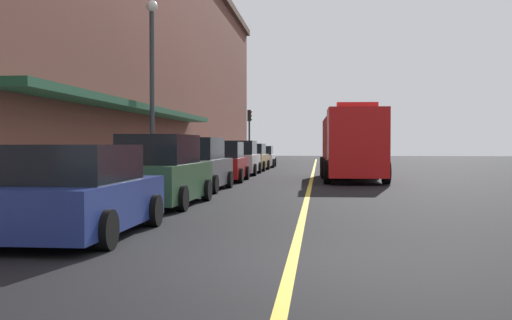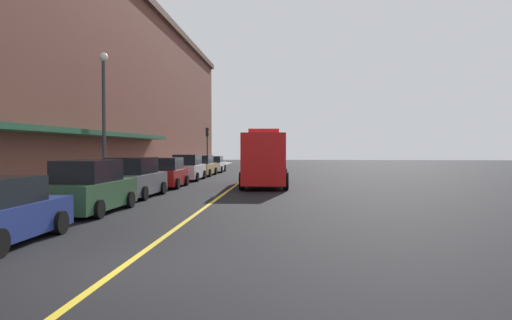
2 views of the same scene
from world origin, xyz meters
name	(u,v)px [view 2 (image 2 of 2)]	position (x,y,z in m)	size (l,w,h in m)	color
ground_plane	(243,180)	(0.00, 25.00, 0.00)	(112.00, 112.00, 0.00)	black
sidewalk_left	(159,178)	(-6.20, 25.00, 0.07)	(2.40, 70.00, 0.15)	#ADA8A0
lane_center_stripe	(243,180)	(0.00, 25.00, 0.00)	(0.16, 70.00, 0.01)	gold
brick_building_left	(63,84)	(-12.96, 23.99, 6.92)	(12.29, 64.00, 13.83)	brown
parked_car_1	(90,188)	(-3.86, 7.52, 0.88)	(2.13, 4.64, 1.91)	#2D5133
parked_car_2	(134,179)	(-4.03, 12.84, 0.88)	(2.23, 4.52, 1.89)	#595B60
parked_car_3	(167,173)	(-3.89, 18.35, 0.82)	(2.03, 4.16, 1.76)	maroon
parked_car_4	(188,168)	(-3.95, 24.45, 0.86)	(2.06, 4.60, 1.86)	silver
parked_car_5	(202,166)	(-3.90, 29.74, 0.80)	(2.01, 4.51, 1.71)	#A5844C
parked_car_6	(213,165)	(-3.88, 35.48, 0.73)	(2.16, 4.49, 1.54)	silver
fire_truck	(265,159)	(1.84, 20.24, 1.62)	(2.90, 9.16, 3.39)	red
parking_meter_0	(148,169)	(-5.35, 19.37, 1.06)	(0.14, 0.18, 1.33)	#4C4C51
parking_meter_1	(187,163)	(-5.35, 30.53, 1.06)	(0.14, 0.18, 1.33)	#4C4C51
street_lamp_left	(104,107)	(-5.95, 14.05, 4.40)	(0.44, 0.44, 6.94)	#33383D
traffic_light_near	(207,140)	(-5.29, 40.35, 3.16)	(0.38, 0.36, 4.30)	#232326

